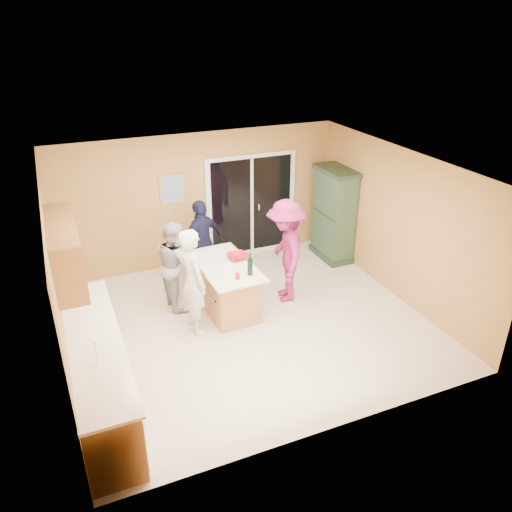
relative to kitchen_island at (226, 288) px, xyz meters
name	(u,v)px	position (x,y,z in m)	size (l,w,h in m)	color
floor	(250,323)	(0.19, -0.60, -0.39)	(5.50, 5.50, 0.00)	silver
ceiling	(249,168)	(0.19, -0.60, 2.21)	(5.50, 5.00, 0.10)	silver
wall_back	(201,200)	(0.19, 1.90, 0.91)	(5.50, 0.10, 2.60)	tan
wall_front	(335,342)	(0.19, -3.10, 0.91)	(5.50, 0.10, 2.60)	tan
wall_left	(57,286)	(-2.56, -0.60, 0.91)	(0.10, 5.00, 2.60)	tan
wall_right	(398,224)	(2.94, -0.60, 0.91)	(0.10, 5.00, 2.60)	tan
left_cabinet_run	(100,379)	(-2.25, -1.65, 0.07)	(0.65, 3.05, 1.24)	#C4794C
upper_cabinets	(65,251)	(-2.38, -0.80, 1.49)	(0.35, 1.60, 0.75)	#C4794C
sliding_door	(251,205)	(1.24, 1.86, 0.66)	(1.90, 0.07, 2.10)	silver
framed_picture	(172,189)	(-0.36, 1.88, 1.21)	(0.46, 0.04, 0.56)	tan
kitchen_island	(226,288)	(0.00, 0.00, 0.00)	(0.93, 1.61, 0.83)	#C4794C
green_hutch	(334,215)	(2.68, 1.05, 0.52)	(0.54, 1.02, 1.87)	#213623
woman_white	(193,281)	(-0.65, -0.39, 0.47)	(0.63, 0.41, 1.73)	silver
woman_grey	(175,265)	(-0.72, 0.44, 0.38)	(0.75, 0.58, 1.54)	#A9AAAC
woman_navy	(202,241)	(-0.05, 1.11, 0.41)	(0.93, 0.39, 1.59)	black
woman_magenta	(286,251)	(1.07, -0.08, 0.52)	(1.17, 0.67, 1.82)	#921F5D
serving_bowl	(237,256)	(0.28, 0.14, 0.48)	(0.33, 0.33, 0.08)	#AA121F
tulip_vase	(79,277)	(-2.26, -0.07, 0.73)	(0.18, 0.12, 0.35)	#AF1F11
tumbler_near	(233,259)	(0.16, 0.03, 0.50)	(0.09, 0.09, 0.13)	#AA121F
tumbler_far	(237,276)	(0.02, -0.53, 0.49)	(0.07, 0.07, 0.10)	#AA121F
wine_bottle	(250,266)	(0.25, -0.48, 0.58)	(0.09, 0.09, 0.37)	black
white_plate	(227,264)	(0.04, 0.01, 0.45)	(0.23, 0.23, 0.02)	silver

